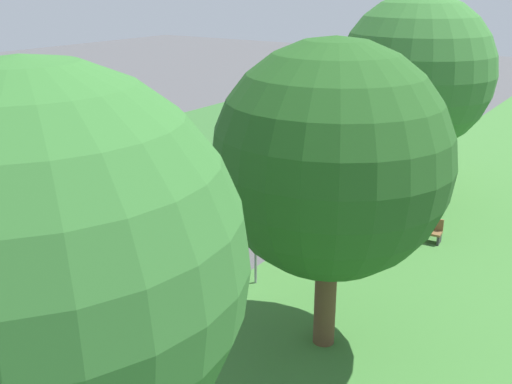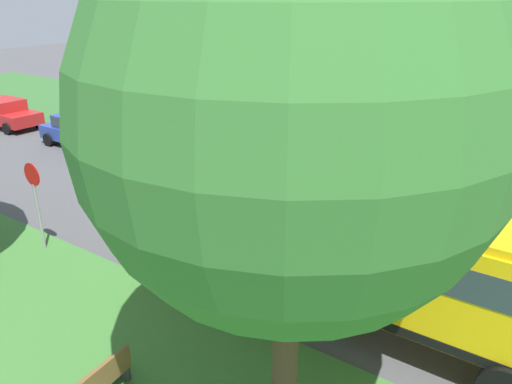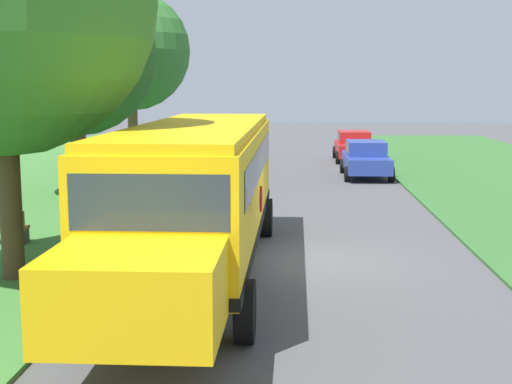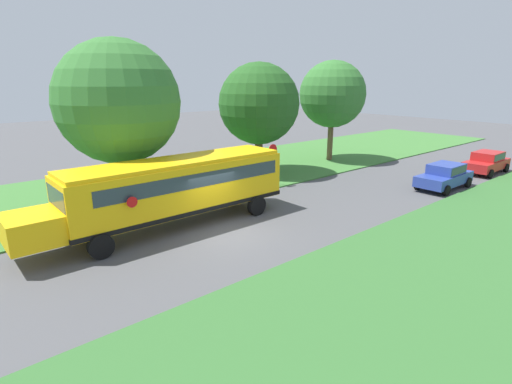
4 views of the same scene
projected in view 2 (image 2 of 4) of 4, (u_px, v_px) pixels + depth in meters
name	position (u px, v px, depth m)	size (l,w,h in m)	color
ground_plane	(331.00, 255.00, 14.57)	(120.00, 120.00, 0.00)	#4C4C4F
grass_far_side	(427.00, 169.00, 21.40)	(10.00, 80.00, 0.07)	#33662D
school_bus	(343.00, 237.00, 11.45)	(2.84, 12.42, 3.16)	yellow
car_blue_nearest	(81.00, 129.00, 24.30)	(2.02, 4.40, 1.56)	#283D93
car_red_middle	(5.00, 111.00, 27.81)	(2.02, 4.40, 1.56)	#B21E1E
oak_tree_beside_bus	(294.00, 120.00, 6.89)	(6.05, 6.05, 8.61)	#4C3826
stop_sign	(36.00, 197.00, 14.17)	(0.08, 0.68, 2.74)	gray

